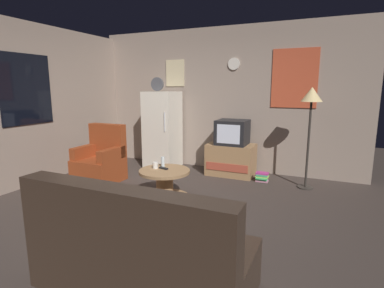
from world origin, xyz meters
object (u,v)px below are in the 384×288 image
Objects in this scene: crt_tv at (232,132)px; mug_ceramic_white at (155,165)px; remote_control at (163,168)px; couch at (140,254)px; armchair at (101,162)px; fridge at (162,130)px; standing_lamp at (311,102)px; wine_glass at (163,162)px; tv_stand at (231,160)px; coffee_table at (165,185)px; book_stack at (262,177)px.

crt_tv is 6.00× the size of mug_ceramic_white.
couch is at bearing -50.47° from remote_control.
armchair reaches higher than mug_ceramic_white.
fridge is 1.11× the size of standing_lamp.
standing_lamp is (2.73, -0.23, 0.60)m from fridge.
tv_stand is at bearing 67.45° from wine_glass.
fridge is 2.11× the size of tv_stand.
couch is at bearing -44.05° from armchair.
remote_control is at bearing 8.92° from mug_ceramic_white.
remote_control is at bearing 133.08° from coffee_table.
standing_lamp is 7.42× the size of book_stack.
crt_tv is 0.34× the size of standing_lamp.
crt_tv reaches higher than coffee_table.
book_stack is (2.03, -0.19, -0.67)m from fridge.
couch is at bearing -107.97° from standing_lamp.
tv_stand reaches higher than book_stack.
wine_glass is at bearing -133.84° from book_stack.
wine_glass is 0.09× the size of couch.
wine_glass is at bearing -112.55° from tv_stand.
standing_lamp is 2.53m from mug_ceramic_white.
wine_glass is 1.35m from armchair.
tv_stand is 0.49× the size of couch.
coffee_table is 4.80× the size of remote_control.
book_stack is (0.61, -0.19, -0.20)m from tv_stand.
mug_ceramic_white is (-1.97, -1.33, -0.88)m from standing_lamp.
armchair reaches higher than couch.
coffee_table is at bearing -53.56° from wine_glass.
tv_stand is at bearing 94.80° from couch.
wine_glass is at bearing 126.44° from coffee_table.
coffee_table is at bearing -8.26° from mug_ceramic_white.
crt_tv reaches higher than book_stack.
wine_glass is at bearing 63.71° from mug_ceramic_white.
couch is at bearing -65.43° from wine_glass.
fridge is 1.04× the size of couch.
armchair is at bearing 166.70° from coffee_table.
book_stack is at bearing 176.09° from standing_lamp.
crt_tv is 0.32× the size of couch.
crt_tv is at bearing 66.95° from wine_glass.
standing_lamp reaches higher than armchair.
standing_lamp is (1.31, -0.23, 1.07)m from tv_stand.
standing_lamp reaches higher than book_stack.
remote_control is at bearing -12.00° from armchair.
couch is at bearing -85.44° from crt_tv.
standing_lamp is 1.46m from book_stack.
fridge is at bearing 68.19° from armchair.
couch is (-1.02, -3.16, -1.05)m from standing_lamp.
mug_ceramic_white is at bearing -155.62° from remote_control.
book_stack is (0.60, -0.18, -0.71)m from crt_tv.
standing_lamp is 1.66× the size of armchair.
tv_stand is at bearing 163.13° from book_stack.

